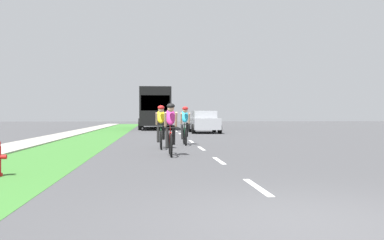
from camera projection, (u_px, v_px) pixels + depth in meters
The scene contains 9 objects.
ground_plane at pixel (184, 137), 24.87m from camera, with size 120.00×120.00×0.00m, color #424244.
grass_verge at pixel (97, 137), 24.43m from camera, with size 2.77×70.00×0.01m, color #38722D.
sidewalk_concrete at pixel (57, 137), 24.24m from camera, with size 1.61×70.00×0.10m, color #9E998E.
lane_markings_center at pixel (180, 134), 28.86m from camera, with size 0.12×53.49×0.01m.
cyclist_lead at pixel (170, 129), 13.13m from camera, with size 0.42×1.72×1.58m.
cyclist_trailing at pixel (161, 126), 15.89m from camera, with size 0.42×1.72×1.58m.
cyclist_distant at pixel (185, 125), 17.94m from camera, with size 0.42×1.72×1.58m.
sedan_silver at pixel (204, 122), 30.16m from camera, with size 1.98×4.30×1.52m.
bus_black at pixel (155, 107), 39.52m from camera, with size 2.78×11.60×3.48m.
Camera 1 is at (-1.77, -4.80, 1.23)m, focal length 40.65 mm.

